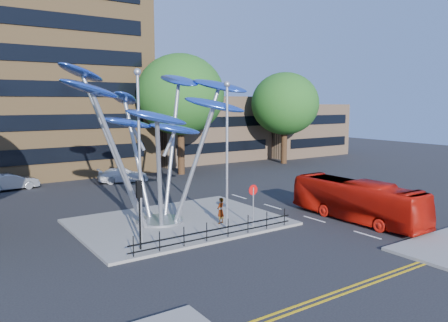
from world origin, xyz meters
TOP-DOWN VIEW (x-y plane):
  - ground at (0.00, 0.00)m, footprint 120.00×120.00m
  - traffic_island at (-1.00, 6.00)m, footprint 12.00×9.00m
  - double_yellow_near at (0.00, -6.00)m, footprint 40.00×0.12m
  - double_yellow_far at (0.00, -6.30)m, footprint 40.00×0.12m
  - brick_tower at (-6.00, 32.00)m, footprint 25.00×15.00m
  - low_building_near at (16.00, 30.00)m, footprint 15.00×8.00m
  - low_building_far at (30.00, 28.00)m, footprint 12.00×8.00m
  - tree_right at (8.00, 22.00)m, footprint 8.80×8.80m
  - tree_far at (22.00, 22.00)m, footprint 8.00×8.00m
  - leaf_sculpture at (-2.07, 6.68)m, footprint 12.72×9.54m
  - street_lamp_left at (-4.50, 3.50)m, footprint 0.36×0.36m
  - street_lamp_right at (0.50, 3.00)m, footprint 0.36×0.36m
  - traffic_light_island at (-5.00, 2.50)m, footprint 0.28×0.18m
  - no_entry_sign_island at (2.00, 2.52)m, footprint 0.60×0.10m
  - pedestrian_railing_front at (-1.00, 1.70)m, footprint 10.00×0.06m
  - red_bus at (8.44, 0.33)m, footprint 2.13×9.11m
  - pedestrian at (0.81, 4.11)m, footprint 0.67×0.57m
  - parked_car_mid at (-7.74, 22.80)m, footprint 4.42×1.95m
  - parked_car_right at (1.40, 21.05)m, footprint 4.81×2.60m

SIDE VIEW (x-z plane):
  - ground at x=0.00m, z-range 0.00..0.00m
  - double_yellow_near at x=0.00m, z-range 0.00..0.01m
  - double_yellow_far at x=0.00m, z-range 0.00..0.01m
  - traffic_island at x=-1.00m, z-range 0.00..0.15m
  - pedestrian_railing_front at x=-1.00m, z-range 0.05..1.05m
  - parked_car_right at x=1.40m, z-range 0.00..1.32m
  - parked_car_mid at x=-7.74m, z-range 0.00..1.41m
  - pedestrian at x=0.81m, z-range 0.15..1.70m
  - red_bus at x=8.44m, z-range 0.00..2.54m
  - no_entry_sign_island at x=2.00m, z-range 0.59..3.04m
  - traffic_light_island at x=-5.00m, z-range 0.90..4.33m
  - low_building_far at x=30.00m, z-range 0.00..7.00m
  - low_building_near at x=16.00m, z-range 0.00..8.00m
  - street_lamp_right at x=0.50m, z-range 0.94..9.24m
  - street_lamp_left at x=-4.50m, z-range 0.96..9.76m
  - leaf_sculpture at x=-2.07m, z-range 2.12..11.63m
  - tree_far at x=22.00m, z-range 1.70..12.51m
  - tree_right at x=8.00m, z-range 1.98..14.09m
  - brick_tower at x=-6.00m, z-range 0.00..30.00m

